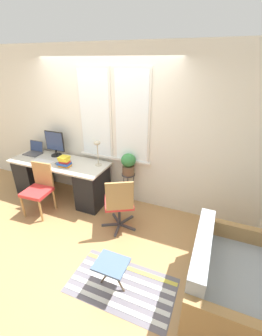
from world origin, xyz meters
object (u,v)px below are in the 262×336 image
(desk_chair_wooden, at_px, (39,188))
(potted_plant, at_px, (128,163))
(monitor, at_px, (55,143))
(couch_loveseat, at_px, (225,283))
(laptop, at_px, (34,151))
(office_chair_swivel, at_px, (119,203))
(keyboard, at_px, (43,161))
(folding_stool, at_px, (111,266))
(plant_stand, at_px, (128,178))
(desk_lamp, at_px, (97,147))
(book_stack, at_px, (64,162))
(mouse, at_px, (56,163))

(desk_chair_wooden, bearing_deg, potted_plant, 28.43)
(monitor, relative_size, desk_chair_wooden, 0.55)
(desk_chair_wooden, distance_m, couch_loveseat, 3.09)
(monitor, bearing_deg, laptop, -169.33)
(laptop, height_order, office_chair_swivel, laptop)
(keyboard, distance_m, couch_loveseat, 3.42)
(monitor, height_order, potted_plant, monitor)
(desk_chair_wooden, distance_m, folding_stool, 2.03)
(laptop, xyz_separation_m, potted_plant, (1.97, 0.17, 0.01))
(potted_plant, bearing_deg, couch_loveseat, -38.90)
(couch_loveseat, distance_m, plant_stand, 2.22)
(monitor, relative_size, couch_loveseat, 0.38)
(laptop, distance_m, couch_loveseat, 3.92)
(keyboard, distance_m, potted_plant, 1.58)
(folding_stool, bearing_deg, desk_chair_wooden, 154.47)
(laptop, xyz_separation_m, keyboard, (0.45, -0.25, -0.04))
(desk_lamp, bearing_deg, monitor, 175.93)
(book_stack, xyz_separation_m, plant_stand, (1.03, 0.43, -0.32))
(folding_stool, bearing_deg, mouse, 143.59)
(laptop, xyz_separation_m, desk_lamp, (1.46, 0.02, 0.29))
(monitor, distance_m, mouse, 0.48)
(monitor, height_order, mouse, monitor)
(keyboard, bearing_deg, office_chair_swivel, -10.22)
(mouse, distance_m, office_chair_swivel, 1.46)
(mouse, xyz_separation_m, desk_lamp, (0.72, 0.26, 0.32))
(desk_lamp, xyz_separation_m, plant_stand, (0.51, 0.15, -0.57))
(keyboard, bearing_deg, monitor, 85.25)
(monitor, relative_size, mouse, 7.24)
(folding_stool, bearing_deg, book_stack, 140.54)
(keyboard, relative_size, potted_plant, 0.98)
(potted_plant, bearing_deg, monitor, -176.98)
(desk_chair_wooden, bearing_deg, book_stack, 51.39)
(monitor, bearing_deg, desk_lamp, -4.07)
(keyboard, bearing_deg, plant_stand, 15.39)
(laptop, bearing_deg, potted_plant, 4.87)
(laptop, bearing_deg, book_stack, -15.36)
(desk_chair_wooden, distance_m, potted_plant, 1.59)
(couch_loveseat, height_order, potted_plant, potted_plant)
(plant_stand, bearing_deg, laptop, -175.13)
(desk_lamp, height_order, folding_stool, desk_lamp)
(desk_lamp, relative_size, plant_stand, 0.76)
(mouse, distance_m, couch_loveseat, 3.15)
(monitor, height_order, desk_lamp, monitor)
(monitor, relative_size, keyboard, 1.28)
(office_chair_swivel, bearing_deg, potted_plant, -106.98)
(book_stack, relative_size, plant_stand, 0.39)
(laptop, distance_m, desk_lamp, 1.49)
(desk_chair_wooden, bearing_deg, keyboard, 113.69)
(laptop, height_order, plant_stand, laptop)
(keyboard, height_order, folding_stool, keyboard)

